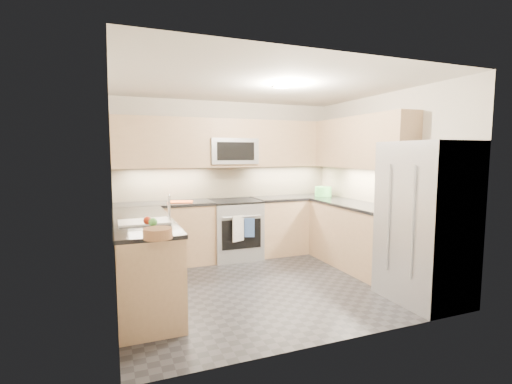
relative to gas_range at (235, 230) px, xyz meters
name	(u,v)px	position (x,y,z in m)	size (l,w,h in m)	color
floor	(266,283)	(0.00, -1.28, -0.46)	(3.60, 3.20, 0.00)	#222227
ceiling	(267,85)	(0.00, -1.28, 2.04)	(3.60, 3.20, 0.02)	beige
wall_back	(228,179)	(0.00, 0.32, 0.79)	(3.60, 0.02, 2.50)	beige
wall_front	(339,203)	(0.00, -2.88, 0.79)	(3.60, 0.02, 2.50)	beige
wall_left	(113,192)	(-1.80, -1.28, 0.79)	(0.02, 3.20, 2.50)	beige
wall_right	(382,183)	(1.80, -1.28, 0.79)	(0.02, 3.20, 2.50)	beige
base_cab_back_left	(165,235)	(-1.09, 0.02, -0.01)	(1.42, 0.60, 0.90)	tan
base_cab_back_right	(295,225)	(1.09, 0.02, -0.01)	(1.42, 0.60, 0.90)	tan
base_cab_right	(356,237)	(1.50, -1.12, -0.01)	(0.60, 1.70, 0.90)	tan
base_cab_peninsula	(144,262)	(-1.50, -1.28, -0.01)	(0.60, 2.00, 0.90)	tan
countertop_back_left	(164,204)	(-1.09, 0.02, 0.47)	(1.42, 0.63, 0.04)	black
countertop_back_right	(295,198)	(1.09, 0.02, 0.47)	(1.42, 0.63, 0.04)	black
countertop_right	(357,205)	(1.50, -1.12, 0.47)	(0.63, 1.70, 0.04)	black
countertop_peninsula	(142,221)	(-1.50, -1.28, 0.47)	(0.63, 2.00, 0.04)	black
upper_cab_back	(231,143)	(0.00, 0.15, 1.37)	(3.60, 0.35, 0.75)	tan
upper_cab_right	(361,143)	(1.62, -1.00, 1.37)	(0.35, 1.95, 0.75)	tan
backsplash_back	(228,182)	(0.00, 0.32, 0.74)	(3.60, 0.01, 0.51)	tan
backsplash_right	(362,184)	(1.80, -0.82, 0.74)	(0.01, 2.30, 0.51)	tan
gas_range	(235,230)	(0.00, 0.00, 0.00)	(0.76, 0.65, 0.91)	#A5A9AD
range_cooktop	(235,201)	(0.00, 0.00, 0.46)	(0.76, 0.65, 0.03)	black
oven_door_glass	(242,234)	(0.00, -0.33, -0.01)	(0.62, 0.02, 0.45)	black
oven_handle	(242,217)	(0.00, -0.35, 0.26)	(0.02, 0.02, 0.60)	#B2B5BA
microwave	(232,151)	(0.00, 0.12, 1.24)	(0.76, 0.40, 0.40)	gray
microwave_door	(236,151)	(0.00, -0.08, 1.24)	(0.60, 0.01, 0.28)	black
refrigerator	(425,222)	(1.45, -2.43, 0.45)	(0.70, 0.90, 1.80)	#AAACB2
fridge_handle_left	(412,223)	(1.08, -2.61, 0.49)	(0.02, 0.02, 1.20)	#B2B5BA
fridge_handle_right	(388,217)	(1.08, -2.25, 0.49)	(0.02, 0.02, 1.20)	#B2B5BA
sink_basin	(145,228)	(-1.50, -1.53, 0.42)	(0.52, 0.38, 0.16)	white
faucet	(169,208)	(-1.24, -1.53, 0.62)	(0.03, 0.03, 0.28)	silver
utensil_bowl	(323,191)	(1.55, -0.11, 0.57)	(0.28, 0.28, 0.16)	#54C557
cutting_board	(181,202)	(-0.85, -0.01, 0.49)	(0.36, 0.25, 0.01)	#D24813
fruit_basket	(158,233)	(-1.45, -2.32, 0.53)	(0.25, 0.25, 0.09)	#956745
fruit_apple	(147,221)	(-1.51, -2.05, 0.60)	(0.07, 0.07, 0.07)	#B22C14
fruit_pear	(153,222)	(-1.47, -2.15, 0.60)	(0.08, 0.08, 0.08)	#50AC4A
dish_towel_check	(238,228)	(-0.07, -0.37, 0.10)	(0.21, 0.02, 0.39)	white
dish_towel_blue	(249,228)	(0.11, -0.37, 0.10)	(0.15, 0.01, 0.29)	#375797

